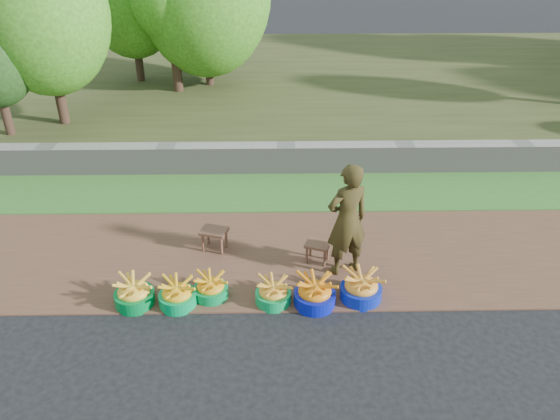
{
  "coord_description": "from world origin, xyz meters",
  "views": [
    {
      "loc": [
        -0.27,
        -5.3,
        4.51
      ],
      "look_at": [
        -0.16,
        1.3,
        0.75
      ],
      "focal_mm": 35.0,
      "sensor_mm": 36.0,
      "label": 1
    }
  ],
  "objects_px": {
    "basin_e": "(315,293)",
    "stool_left": "(214,234)",
    "basin_f": "(361,288)",
    "vendor_woman": "(347,220)",
    "basin_a": "(134,293)",
    "stool_right": "(318,247)",
    "basin_b": "(177,295)",
    "basin_c": "(211,288)",
    "basin_d": "(273,293)"
  },
  "relations": [
    {
      "from": "basin_b",
      "to": "basin_d",
      "type": "xyz_separation_m",
      "value": [
        1.22,
        0.02,
        -0.01
      ]
    },
    {
      "from": "basin_b",
      "to": "basin_e",
      "type": "height_order",
      "value": "basin_e"
    },
    {
      "from": "basin_c",
      "to": "basin_e",
      "type": "height_order",
      "value": "basin_e"
    },
    {
      "from": "basin_f",
      "to": "stool_left",
      "type": "xyz_separation_m",
      "value": [
        -1.98,
        1.17,
        0.1
      ]
    },
    {
      "from": "basin_a",
      "to": "basin_c",
      "type": "distance_m",
      "value": 0.97
    },
    {
      "from": "stool_left",
      "to": "vendor_woman",
      "type": "relative_size",
      "value": 0.27
    },
    {
      "from": "basin_a",
      "to": "basin_c",
      "type": "height_order",
      "value": "basin_a"
    },
    {
      "from": "basin_a",
      "to": "basin_b",
      "type": "height_order",
      "value": "basin_a"
    },
    {
      "from": "basin_b",
      "to": "basin_c",
      "type": "relative_size",
      "value": 1.08
    },
    {
      "from": "basin_d",
      "to": "basin_e",
      "type": "xyz_separation_m",
      "value": [
        0.53,
        -0.05,
        0.02
      ]
    },
    {
      "from": "basin_b",
      "to": "stool_left",
      "type": "relative_size",
      "value": 1.09
    },
    {
      "from": "basin_b",
      "to": "stool_left",
      "type": "distance_m",
      "value": 1.3
    },
    {
      "from": "stool_left",
      "to": "basin_f",
      "type": "bearing_deg",
      "value": -30.54
    },
    {
      "from": "basin_b",
      "to": "basin_c",
      "type": "bearing_deg",
      "value": 19.73
    },
    {
      "from": "basin_b",
      "to": "basin_d",
      "type": "relative_size",
      "value": 1.05
    },
    {
      "from": "basin_a",
      "to": "basin_d",
      "type": "height_order",
      "value": "basin_a"
    },
    {
      "from": "basin_e",
      "to": "basin_c",
      "type": "bearing_deg",
      "value": 172.76
    },
    {
      "from": "basin_d",
      "to": "basin_f",
      "type": "distance_m",
      "value": 1.13
    },
    {
      "from": "basin_f",
      "to": "stool_left",
      "type": "bearing_deg",
      "value": 149.46
    },
    {
      "from": "basin_e",
      "to": "vendor_woman",
      "type": "height_order",
      "value": "vendor_woman"
    },
    {
      "from": "basin_a",
      "to": "basin_f",
      "type": "height_order",
      "value": "basin_f"
    },
    {
      "from": "basin_b",
      "to": "vendor_woman",
      "type": "bearing_deg",
      "value": 17.1
    },
    {
      "from": "basin_b",
      "to": "basin_f",
      "type": "distance_m",
      "value": 2.35
    },
    {
      "from": "basin_a",
      "to": "stool_left",
      "type": "xyz_separation_m",
      "value": [
        0.91,
        1.22,
        0.11
      ]
    },
    {
      "from": "basin_d",
      "to": "vendor_woman",
      "type": "height_order",
      "value": "vendor_woman"
    },
    {
      "from": "basin_d",
      "to": "basin_b",
      "type": "bearing_deg",
      "value": -178.92
    },
    {
      "from": "basin_a",
      "to": "basin_e",
      "type": "xyz_separation_m",
      "value": [
        2.29,
        -0.05,
        0.01
      ]
    },
    {
      "from": "basin_b",
      "to": "basin_f",
      "type": "xyz_separation_m",
      "value": [
        2.35,
        0.08,
        0.02
      ]
    },
    {
      "from": "stool_right",
      "to": "basin_a",
      "type": "bearing_deg",
      "value": -159.62
    },
    {
      "from": "basin_c",
      "to": "stool_left",
      "type": "xyz_separation_m",
      "value": [
        -0.04,
        1.1,
        0.13
      ]
    },
    {
      "from": "basin_a",
      "to": "stool_right",
      "type": "distance_m",
      "value": 2.56
    },
    {
      "from": "basin_a",
      "to": "basin_c",
      "type": "xyz_separation_m",
      "value": [
        0.96,
        0.12,
        -0.02
      ]
    },
    {
      "from": "stool_right",
      "to": "vendor_woman",
      "type": "height_order",
      "value": "vendor_woman"
    },
    {
      "from": "basin_b",
      "to": "basin_e",
      "type": "bearing_deg",
      "value": -0.76
    },
    {
      "from": "basin_d",
      "to": "basin_a",
      "type": "bearing_deg",
      "value": 179.95
    },
    {
      "from": "basin_e",
      "to": "stool_left",
      "type": "relative_size",
      "value": 1.2
    },
    {
      "from": "basin_d",
      "to": "basin_e",
      "type": "distance_m",
      "value": 0.53
    },
    {
      "from": "basin_f",
      "to": "vendor_woman",
      "type": "relative_size",
      "value": 0.33
    },
    {
      "from": "stool_left",
      "to": "stool_right",
      "type": "height_order",
      "value": "stool_left"
    },
    {
      "from": "basin_b",
      "to": "stool_right",
      "type": "relative_size",
      "value": 1.18
    },
    {
      "from": "basin_e",
      "to": "stool_left",
      "type": "distance_m",
      "value": 1.88
    },
    {
      "from": "basin_e",
      "to": "stool_left",
      "type": "height_order",
      "value": "basin_e"
    },
    {
      "from": "basin_a",
      "to": "basin_d",
      "type": "relative_size",
      "value": 1.11
    },
    {
      "from": "basin_c",
      "to": "vendor_woman",
      "type": "relative_size",
      "value": 0.27
    },
    {
      "from": "basin_a",
      "to": "basin_f",
      "type": "bearing_deg",
      "value": 1.01
    },
    {
      "from": "basin_e",
      "to": "stool_right",
      "type": "xyz_separation_m",
      "value": [
        0.11,
        0.94,
        0.08
      ]
    },
    {
      "from": "basin_f",
      "to": "vendor_woman",
      "type": "distance_m",
      "value": 0.9
    },
    {
      "from": "stool_left",
      "to": "basin_d",
      "type": "bearing_deg",
      "value": -55.11
    },
    {
      "from": "stool_right",
      "to": "basin_b",
      "type": "bearing_deg",
      "value": -153.65
    },
    {
      "from": "basin_a",
      "to": "stool_right",
      "type": "xyz_separation_m",
      "value": [
        2.4,
        0.89,
        0.09
      ]
    }
  ]
}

